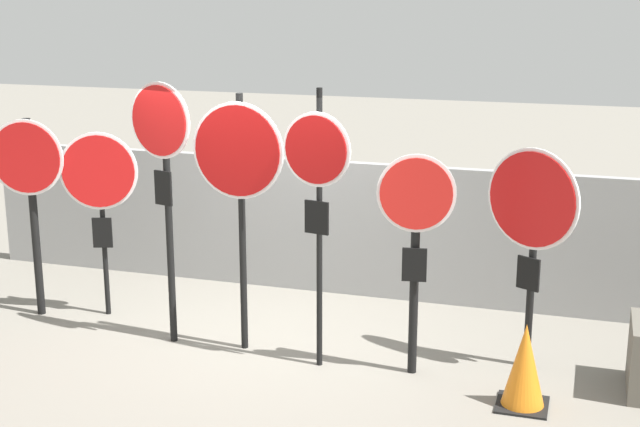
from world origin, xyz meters
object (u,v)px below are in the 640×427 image
(stop_sign_3, at_px, (239,168))
(stop_sign_6, at_px, (532,214))
(stop_sign_2, at_px, (163,157))
(traffic_cone_0, at_px, (524,366))
(stop_sign_0, at_px, (29,179))
(stop_sign_4, at_px, (317,176))
(stop_sign_1, at_px, (99,183))
(stop_sign_5, at_px, (416,225))

(stop_sign_3, relative_size, stop_sign_6, 1.21)
(stop_sign_2, bearing_deg, traffic_cone_0, 9.76)
(stop_sign_0, height_order, stop_sign_3, stop_sign_3)
(traffic_cone_0, bearing_deg, stop_sign_4, 172.20)
(stop_sign_2, height_order, stop_sign_4, stop_sign_4)
(stop_sign_3, xyz_separation_m, traffic_cone_0, (2.71, -0.42, -1.44))
(stop_sign_4, bearing_deg, stop_sign_1, 178.13)
(stop_sign_0, relative_size, stop_sign_3, 0.85)
(stop_sign_2, height_order, traffic_cone_0, stop_sign_2)
(stop_sign_1, distance_m, stop_sign_3, 1.83)
(stop_sign_2, distance_m, stop_sign_4, 1.57)
(stop_sign_1, relative_size, stop_sign_2, 0.77)
(stop_sign_0, distance_m, stop_sign_2, 1.75)
(traffic_cone_0, bearing_deg, stop_sign_5, 160.94)
(stop_sign_5, height_order, traffic_cone_0, stop_sign_5)
(stop_sign_3, height_order, stop_sign_6, stop_sign_3)
(stop_sign_6, bearing_deg, stop_sign_0, -150.85)
(stop_sign_4, bearing_deg, stop_sign_3, 179.78)
(stop_sign_1, bearing_deg, traffic_cone_0, -28.20)
(stop_sign_3, height_order, stop_sign_4, stop_sign_4)
(stop_sign_4, height_order, stop_sign_5, stop_sign_4)
(traffic_cone_0, bearing_deg, stop_sign_1, 169.13)
(stop_sign_1, bearing_deg, stop_sign_6, -17.89)
(stop_sign_2, bearing_deg, stop_sign_1, 170.77)
(stop_sign_0, bearing_deg, stop_sign_2, -19.21)
(stop_sign_3, height_order, stop_sign_5, stop_sign_3)
(stop_sign_1, xyz_separation_m, stop_sign_4, (2.56, -0.59, 0.35))
(stop_sign_1, height_order, stop_sign_5, stop_sign_5)
(stop_sign_0, xyz_separation_m, stop_sign_6, (5.09, 0.17, -0.03))
(stop_sign_2, xyz_separation_m, traffic_cone_0, (3.46, -0.39, -1.51))
(stop_sign_6, bearing_deg, stop_sign_1, -153.28)
(stop_sign_2, height_order, stop_sign_5, stop_sign_2)
(stop_sign_1, relative_size, stop_sign_4, 0.77)
(stop_sign_1, height_order, stop_sign_3, stop_sign_3)
(stop_sign_1, relative_size, stop_sign_5, 0.97)
(stop_sign_4, bearing_deg, stop_sign_0, -175.52)
(stop_sign_3, bearing_deg, stop_sign_6, 11.01)
(stop_sign_6, bearing_deg, stop_sign_4, -135.96)
(stop_sign_1, xyz_separation_m, stop_sign_2, (0.99, -0.47, 0.41))
(stop_sign_2, xyz_separation_m, stop_sign_5, (2.44, -0.03, -0.46))
(stop_sign_1, distance_m, stop_sign_5, 3.47)
(stop_sign_0, bearing_deg, stop_sign_1, 6.18)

